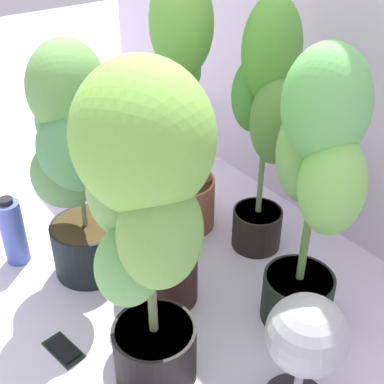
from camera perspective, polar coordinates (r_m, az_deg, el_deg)
The scene contains 10 objects.
ground_plane at distance 1.83m, azimuth -5.25°, elevation -12.14°, with size 8.00×8.00×0.00m, color silver.
potted_plant_front_left at distance 1.72m, azimuth -12.81°, elevation 3.88°, with size 0.43×0.37×0.86m.
potted_plant_back_left at distance 1.93m, azimuth -1.21°, elevation 9.74°, with size 0.31×0.26×1.00m.
potted_plant_back_right at distance 1.49m, azimuth 13.40°, elevation 1.45°, with size 0.36×0.26×0.92m.
potted_plant_center at distance 1.62m, azimuth -2.95°, elevation -1.25°, with size 0.35×0.31×0.65m.
potted_plant_front_right at distance 1.23m, azimuth -5.20°, elevation -1.71°, with size 0.45×0.39×0.96m.
potted_plant_back_center at distance 1.79m, azimuth 8.11°, elevation 8.50°, with size 0.37×0.26×0.95m.
cell_phone at distance 1.74m, azimuth -13.88°, elevation -16.36°, with size 0.15×0.09×0.01m.
floor_fan at distance 1.40m, azimuth 12.32°, elevation -15.65°, with size 0.25×0.25×0.39m.
nutrient_bottle at distance 2.03m, azimuth -18.98°, elevation -4.12°, with size 0.09×0.09×0.28m.
Camera 1 is at (1.13, -0.63, 1.30)m, focal length 48.78 mm.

